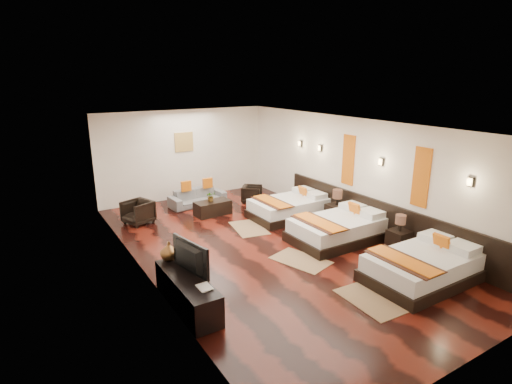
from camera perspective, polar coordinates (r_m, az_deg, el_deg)
floor at (r=9.47m, az=1.38°, el=-7.70°), size 5.50×9.50×0.01m
ceiling at (r=8.73m, az=1.51°, el=9.37°), size 5.50×9.50×0.01m
back_wall at (r=13.14m, az=-9.99°, el=5.20°), size 5.50×0.01×2.80m
left_wall at (r=7.90m, az=-15.52°, el=-2.34°), size 0.01×9.50×2.80m
right_wall at (r=10.71m, az=13.88°, el=2.54°), size 0.01×9.50×2.80m
headboard_panel at (r=10.42m, az=16.49°, el=-3.48°), size 0.08×6.60×0.90m
bed_near at (r=8.54m, az=22.32°, el=-9.62°), size 2.21×1.39×0.84m
bed_mid at (r=9.94m, az=11.44°, el=-5.04°), size 2.24×1.41×0.86m
bed_far at (r=11.37m, az=4.68°, el=-2.15°), size 2.11×1.33×0.81m
nightstand_a at (r=9.74m, az=19.33°, el=-6.09°), size 0.43×0.43×0.84m
nightstand_b at (r=11.02m, az=11.19°, el=-2.72°), size 0.47×0.47×0.94m
jute_mat_near at (r=7.68m, az=15.79°, el=-14.33°), size 0.80×1.23×0.01m
jute_mat_mid at (r=8.88m, az=6.27°, el=-9.46°), size 1.07×1.37×0.01m
jute_mat_far at (r=10.58m, az=-0.99°, el=-5.06°), size 0.96×1.32×0.01m
tv_console at (r=7.20m, az=-9.58°, el=-13.62°), size 0.50×1.80×0.55m
tv at (r=7.07m, az=-9.82°, el=-9.11°), size 0.33×1.00×0.57m
book at (r=6.67m, az=-8.05°, el=-13.30°), size 0.21×0.28×0.03m
figurine at (r=7.68m, az=-12.06°, el=-8.04°), size 0.36×0.36×0.35m
sofa at (r=12.49m, az=-8.18°, el=-0.72°), size 1.75×0.80×0.50m
armchair_left at (r=11.26m, az=-16.18°, el=-2.74°), size 0.88×0.87×0.63m
armchair_right at (r=12.64m, az=-0.57°, el=-0.27°), size 0.81×0.81×0.53m
coffee_table at (r=11.59m, az=-6.07°, el=-2.23°), size 1.02×0.55×0.40m
table_plant at (r=11.51m, az=-6.34°, el=-0.58°), size 0.27×0.24×0.29m
orange_panel_a at (r=9.44m, az=22.09°, el=1.91°), size 0.04×0.40×1.30m
orange_panel_b at (r=10.84m, az=12.78°, el=4.39°), size 0.04×0.40×1.30m
sconce_near at (r=8.81m, az=27.79°, el=1.28°), size 0.07×0.12×0.18m
sconce_mid at (r=10.06m, az=17.09°, el=4.06°), size 0.07×0.12×0.18m
sconce_far at (r=11.59m, az=8.94°, el=6.09°), size 0.07×0.12×0.18m
sconce_lounge at (r=12.28m, az=6.21°, el=6.74°), size 0.07×0.12×0.18m
gold_artwork at (r=13.05m, az=-10.04°, el=6.91°), size 0.60×0.04×0.60m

